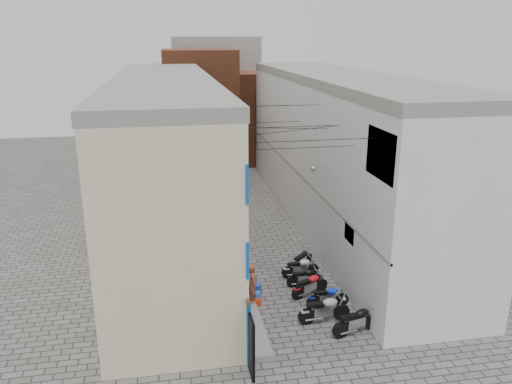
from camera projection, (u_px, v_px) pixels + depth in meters
ground at (318, 357)px, 17.92m from camera, size 90.00×90.00×0.00m
plinth at (220, 227)px, 29.74m from camera, size 0.90×26.00×0.25m
building_left at (167, 158)px, 27.89m from camera, size 5.10×27.00×9.00m
building_right at (337, 151)px, 29.64m from camera, size 5.94×26.00×9.00m
building_far_brick_left at (200, 110)px, 42.38m from camera, size 6.00×6.00×10.00m
building_far_brick_right at (254, 117)px, 45.41m from camera, size 5.00×6.00×8.00m
building_far_concrete at (216, 96)px, 48.21m from camera, size 8.00×5.00×11.00m
far_shopfront at (228, 160)px, 41.23m from camera, size 2.00×0.30×2.40m
overhead_wires at (275, 125)px, 22.98m from camera, size 5.80×13.02×1.32m
motorcycle_a at (357, 319)px, 19.16m from camera, size 2.22×1.15×1.23m
motorcycle_b at (324, 308)px, 19.93m from camera, size 2.19×0.77×1.26m
motorcycle_c at (328, 296)px, 21.09m from camera, size 1.83×0.62×1.06m
motorcycle_d at (310, 284)px, 22.02m from camera, size 2.01×1.29×1.12m
motorcycle_e at (305, 276)px, 22.84m from camera, size 1.74×0.60×1.00m
motorcycle_f at (301, 266)px, 23.74m from camera, size 1.88×0.67×1.07m
motorcycle_g at (302, 258)px, 24.69m from camera, size 1.65×1.55×1.00m
person_a at (253, 283)px, 20.95m from camera, size 0.46×0.65×1.70m
person_b at (244, 279)px, 21.51m from camera, size 0.82×0.90×1.51m
water_jug_near at (257, 297)px, 21.52m from camera, size 0.33×0.33×0.49m
water_jug_far at (257, 290)px, 22.05m from camera, size 0.37×0.37×0.57m
red_crate at (256, 302)px, 21.34m from camera, size 0.48×0.39×0.27m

